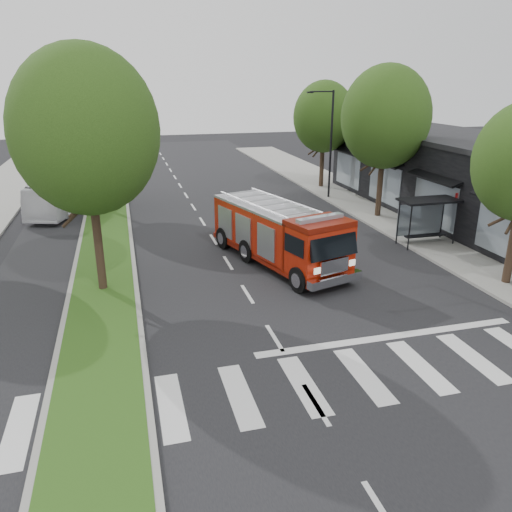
{
  "coord_description": "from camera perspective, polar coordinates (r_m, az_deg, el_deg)",
  "views": [
    {
      "loc": [
        -4.76,
        -15.11,
        8.77
      ],
      "look_at": [
        0.32,
        3.77,
        1.8
      ],
      "focal_mm": 35.0,
      "sensor_mm": 36.0,
      "label": 1
    }
  ],
  "objects": [
    {
      "name": "bus_shelter",
      "position": [
        29.0,
        18.91,
        5.13
      ],
      "size": [
        3.2,
        1.6,
        2.61
      ],
      "color": "black",
      "rests_on": "ground"
    },
    {
      "name": "tree_right_far",
      "position": [
        42.46,
        7.77,
        15.48
      ],
      "size": [
        5.0,
        5.0,
        8.73
      ],
      "color": "black",
      "rests_on": "ground"
    },
    {
      "name": "tree_median_near",
      "position": [
        21.24,
        -18.88,
        13.32
      ],
      "size": [
        5.8,
        5.8,
        10.16
      ],
      "color": "black",
      "rests_on": "ground"
    },
    {
      "name": "tree_right_mid",
      "position": [
        33.43,
        14.59,
        15.1
      ],
      "size": [
        5.6,
        5.6,
        9.72
      ],
      "color": "black",
      "rests_on": "ground"
    },
    {
      "name": "ground",
      "position": [
        18.11,
        2.14,
        -9.36
      ],
      "size": [
        140.0,
        140.0,
        0.0
      ],
      "primitive_type": "plane",
      "color": "black",
      "rests_on": "ground"
    },
    {
      "name": "streetlight_right_far",
      "position": [
        38.47,
        8.37,
        13.01
      ],
      "size": [
        2.11,
        0.2,
        8.0
      ],
      "color": "black",
      "rests_on": "ground"
    },
    {
      "name": "city_bus",
      "position": [
        37.6,
        -20.62,
        6.91
      ],
      "size": [
        5.02,
        9.61,
        2.62
      ],
      "primitive_type": "imported",
      "rotation": [
        0.0,
        0.0,
        -0.32
      ],
      "color": "silver",
      "rests_on": "ground"
    },
    {
      "name": "storefront_row",
      "position": [
        33.82,
        25.56,
        7.02
      ],
      "size": [
        8.0,
        30.0,
        5.0
      ],
      "primitive_type": "cube",
      "color": "black",
      "rests_on": "ground"
    },
    {
      "name": "median",
      "position": [
        34.26,
        -16.68,
        4.08
      ],
      "size": [
        3.0,
        50.0,
        0.15
      ],
      "color": "gray",
      "rests_on": "ground"
    },
    {
      "name": "sidewalk_right",
      "position": [
        31.69,
        18.67,
        2.64
      ],
      "size": [
        5.0,
        80.0,
        0.15
      ],
      "primitive_type": "cube",
      "color": "gray",
      "rests_on": "ground"
    },
    {
      "name": "fire_engine",
      "position": [
        24.69,
        2.54,
        2.52
      ],
      "size": [
        5.15,
        9.55,
        3.17
      ],
      "rotation": [
        0.0,
        0.0,
        0.28
      ],
      "color": "#610F05",
      "rests_on": "ground"
    },
    {
      "name": "tree_median_far",
      "position": [
        35.21,
        -17.68,
        15.02
      ],
      "size": [
        5.6,
        5.6,
        9.72
      ],
      "color": "black",
      "rests_on": "ground"
    }
  ]
}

